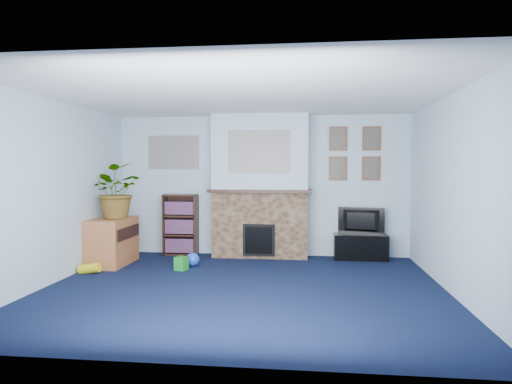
# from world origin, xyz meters

# --- Properties ---
(floor) EXTENTS (5.00, 4.50, 0.01)m
(floor) POSITION_xyz_m (0.00, 0.00, 0.00)
(floor) COLOR black
(floor) RESTS_ON ground
(ceiling) EXTENTS (5.00, 4.50, 0.01)m
(ceiling) POSITION_xyz_m (0.00, 0.00, 2.40)
(ceiling) COLOR white
(ceiling) RESTS_ON wall_back
(wall_back) EXTENTS (5.00, 0.04, 2.40)m
(wall_back) POSITION_xyz_m (0.00, 2.25, 1.20)
(wall_back) COLOR silver
(wall_back) RESTS_ON ground
(wall_front) EXTENTS (5.00, 0.04, 2.40)m
(wall_front) POSITION_xyz_m (0.00, -2.25, 1.20)
(wall_front) COLOR silver
(wall_front) RESTS_ON ground
(wall_left) EXTENTS (0.04, 4.50, 2.40)m
(wall_left) POSITION_xyz_m (-2.50, 0.00, 1.20)
(wall_left) COLOR silver
(wall_left) RESTS_ON ground
(wall_right) EXTENTS (0.04, 4.50, 2.40)m
(wall_right) POSITION_xyz_m (2.50, 0.00, 1.20)
(wall_right) COLOR silver
(wall_right) RESTS_ON ground
(chimney_breast) EXTENTS (1.72, 0.50, 2.40)m
(chimney_breast) POSITION_xyz_m (0.00, 2.05, 1.18)
(chimney_breast) COLOR brown
(chimney_breast) RESTS_ON ground
(collage_main) EXTENTS (1.00, 0.03, 0.68)m
(collage_main) POSITION_xyz_m (0.00, 1.84, 1.78)
(collage_main) COLOR gray
(collage_main) RESTS_ON chimney_breast
(collage_left) EXTENTS (0.90, 0.03, 0.58)m
(collage_left) POSITION_xyz_m (-1.55, 2.23, 1.78)
(collage_left) COLOR gray
(collage_left) RESTS_ON wall_back
(portrait_tl) EXTENTS (0.30, 0.03, 0.40)m
(portrait_tl) POSITION_xyz_m (1.30, 2.23, 2.00)
(portrait_tl) COLOR brown
(portrait_tl) RESTS_ON wall_back
(portrait_tr) EXTENTS (0.30, 0.03, 0.40)m
(portrait_tr) POSITION_xyz_m (1.85, 2.23, 2.00)
(portrait_tr) COLOR brown
(portrait_tr) RESTS_ON wall_back
(portrait_bl) EXTENTS (0.30, 0.03, 0.40)m
(portrait_bl) POSITION_xyz_m (1.30, 2.23, 1.50)
(portrait_bl) COLOR brown
(portrait_bl) RESTS_ON wall_back
(portrait_br) EXTENTS (0.30, 0.03, 0.40)m
(portrait_br) POSITION_xyz_m (1.85, 2.23, 1.50)
(portrait_br) COLOR brown
(portrait_br) RESTS_ON wall_back
(tv_stand) EXTENTS (0.87, 0.37, 0.41)m
(tv_stand) POSITION_xyz_m (1.67, 2.03, 0.23)
(tv_stand) COLOR black
(tv_stand) RESTS_ON ground
(television) EXTENTS (0.76, 0.27, 0.44)m
(television) POSITION_xyz_m (1.67, 2.05, 0.63)
(television) COLOR black
(television) RESTS_ON tv_stand
(bookshelf) EXTENTS (0.58, 0.28, 1.05)m
(bookshelf) POSITION_xyz_m (-1.40, 2.11, 0.50)
(bookshelf) COLOR black
(bookshelf) RESTS_ON ground
(sideboard) EXTENTS (0.52, 0.93, 0.73)m
(sideboard) POSITION_xyz_m (-2.24, 1.19, 0.35)
(sideboard) COLOR #A55F35
(sideboard) RESTS_ON ground
(potted_plant) EXTENTS (0.98, 0.92, 0.86)m
(potted_plant) POSITION_xyz_m (-2.19, 1.14, 1.15)
(potted_plant) COLOR #26661E
(potted_plant) RESTS_ON sideboard
(mantel_clock) EXTENTS (0.11, 0.07, 0.16)m
(mantel_clock) POSITION_xyz_m (-0.08, 2.00, 1.22)
(mantel_clock) COLOR gold
(mantel_clock) RESTS_ON chimney_breast
(mantel_candle) EXTENTS (0.05, 0.05, 0.17)m
(mantel_candle) POSITION_xyz_m (0.28, 2.00, 1.23)
(mantel_candle) COLOR #B2BFC6
(mantel_candle) RESTS_ON chimney_breast
(mantel_teddy) EXTENTS (0.11, 0.11, 0.11)m
(mantel_teddy) POSITION_xyz_m (-0.62, 2.00, 1.22)
(mantel_teddy) COLOR gray
(mantel_teddy) RESTS_ON chimney_breast
(mantel_can) EXTENTS (0.06, 0.06, 0.11)m
(mantel_can) POSITION_xyz_m (0.66, 2.00, 1.21)
(mantel_can) COLOR #198C26
(mantel_can) RESTS_ON chimney_breast
(green_crate) EXTENTS (0.35, 0.30, 0.26)m
(green_crate) POSITION_xyz_m (-2.30, 1.00, 0.14)
(green_crate) COLOR #198C26
(green_crate) RESTS_ON ground
(toy_ball) EXTENTS (0.21, 0.21, 0.21)m
(toy_ball) POSITION_xyz_m (-0.95, 1.20, 0.09)
(toy_ball) COLOR blue
(toy_ball) RESTS_ON ground
(toy_block) EXTENTS (0.20, 0.20, 0.20)m
(toy_block) POSITION_xyz_m (-1.05, 0.92, 0.11)
(toy_block) COLOR #198C26
(toy_block) RESTS_ON ground
(toy_tube) EXTENTS (0.31, 0.14, 0.18)m
(toy_tube) POSITION_xyz_m (-2.30, 0.56, 0.07)
(toy_tube) COLOR yellow
(toy_tube) RESTS_ON ground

